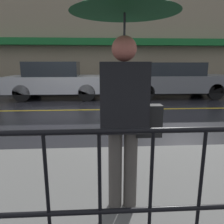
{
  "coord_description": "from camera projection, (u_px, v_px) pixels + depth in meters",
  "views": [
    {
      "loc": [
        0.84,
        -7.12,
        1.55
      ],
      "look_at": [
        1.1,
        -2.85,
        0.57
      ],
      "focal_mm": 35.0,
      "sensor_mm": 36.0,
      "label": 1
    }
  ],
  "objects": [
    {
      "name": "sidewalk_near",
      "position": [
        26.0,
        196.0,
        2.47
      ],
      "size": [
        28.0,
        2.49,
        0.13
      ],
      "color": "#60605E",
      "rests_on": "ground_plane"
    },
    {
      "name": "ground_plane",
      "position": [
        74.0,
        110.0,
        7.23
      ],
      "size": [
        80.0,
        80.0,
        0.0
      ],
      "primitive_type": "plane",
      "color": "black"
    },
    {
      "name": "car_grey",
      "position": [
        174.0,
        80.0,
        9.74
      ],
      "size": [
        4.74,
        1.9,
        1.54
      ],
      "color": "slate",
      "rests_on": "ground_plane"
    },
    {
      "name": "lane_marking",
      "position": [
        74.0,
        110.0,
        7.22
      ],
      "size": [
        25.2,
        0.12,
        0.01
      ],
      "color": "gold",
      "rests_on": "ground_plane"
    },
    {
      "name": "building_storefront",
      "position": [
        82.0,
        28.0,
        11.71
      ],
      "size": [
        28.0,
        0.85,
        6.71
      ],
      "color": "gray",
      "rests_on": "ground_plane"
    },
    {
      "name": "sidewalk_far",
      "position": [
        83.0,
        91.0,
        11.52
      ],
      "size": [
        28.0,
        1.62,
        0.13
      ],
      "color": "#60605E",
      "rests_on": "ground_plane"
    },
    {
      "name": "pedestrian",
      "position": [
        125.0,
        47.0,
        1.88
      ],
      "size": [
        0.92,
        0.92,
        2.03
      ],
      "rotation": [
        0.0,
        0.0,
        3.14
      ],
      "color": "#4C4742",
      "rests_on": "sidewalk_near"
    },
    {
      "name": "car_silver",
      "position": [
        56.0,
        80.0,
        9.43
      ],
      "size": [
        4.16,
        1.83,
        1.57
      ],
      "color": "#B2B5BA",
      "rests_on": "ground_plane"
    }
  ]
}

